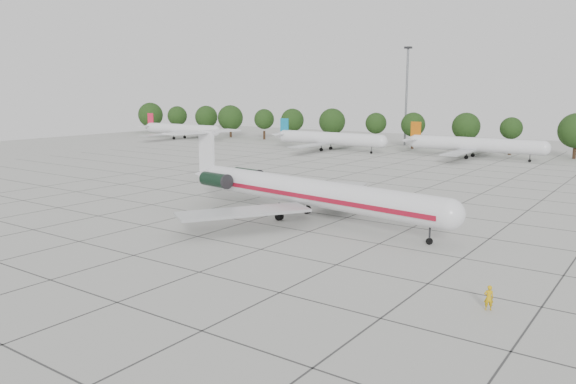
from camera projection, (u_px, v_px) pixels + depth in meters
name	position (u px, v px, depth m)	size (l,w,h in m)	color
ground	(309.00, 232.00, 57.78)	(260.00, 260.00, 0.00)	#B0B0A9
apron_joints	(375.00, 207.00, 69.81)	(170.00, 170.00, 0.02)	#383838
main_airliner	(297.00, 190.00, 63.69)	(38.88, 30.41, 9.15)	silver
ground_crew	(489.00, 298.00, 37.06)	(0.63, 0.41, 1.72)	#D09F0C
bg_airliner_a	(181.00, 129.00, 167.01)	(28.24, 27.20, 7.40)	silver
bg_airliner_b	(329.00, 139.00, 134.88)	(28.24, 27.20, 7.40)	silver
bg_airliner_c	(474.00, 145.00, 119.72)	(28.24, 27.20, 7.40)	silver
tree_line	(466.00, 127.00, 131.55)	(249.86, 8.44, 10.22)	#332114
floodlight_mast	(407.00, 91.00, 146.12)	(1.60, 1.60, 25.45)	slate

